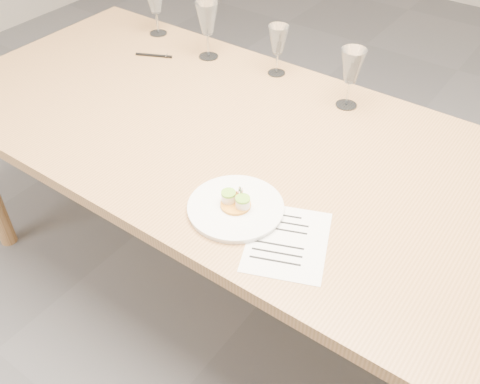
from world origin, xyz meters
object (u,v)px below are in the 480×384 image
Objects in this scene: dinner_plate at (236,207)px; recipe_sheet at (287,241)px; wine_glass_2 at (278,41)px; wine_glass_3 at (352,67)px; ballpoint_pen at (154,55)px; wine_glass_1 at (207,19)px; dining_table at (270,164)px.

recipe_sheet is (0.17, -0.02, -0.01)m from dinner_plate.
wine_glass_3 is (0.32, -0.05, 0.01)m from wine_glass_2.
ballpoint_pen is at bearing -160.23° from wine_glass_2.
wine_glass_3 is (-0.00, 0.65, 0.13)m from dinner_plate.
ballpoint_pen is 0.26m from wine_glass_1.
dinner_plate reaches higher than ballpoint_pen.
dinner_plate reaches higher than dining_table.
ballpoint_pen is 0.80m from wine_glass_3.
wine_glass_1 is 0.61m from wine_glass_3.
dining_table is at bearing -43.92° from ballpoint_pen.
ballpoint_pen is 0.67× the size of wine_glass_3.
recipe_sheet reaches higher than dining_table.
dining_table is at bearing -34.17° from wine_glass_1.
dining_table is 11.04× the size of wine_glass_1.
dinner_plate is 1.88× the size of ballpoint_pen.
wine_glass_1 is (-0.61, 0.65, 0.14)m from dinner_plate.
wine_glass_1 is (-0.53, 0.36, 0.22)m from dining_table.
wine_glass_3 reaches higher than ballpoint_pen.
ballpoint_pen is at bearing 161.54° from dining_table.
dining_table is 0.32m from dinner_plate.
dinner_plate is at bearing 151.80° from recipe_sheet.
wine_glass_1 is at bearing 117.11° from recipe_sheet.
recipe_sheet is (0.25, -0.31, 0.07)m from dining_table.
wine_glass_1 is (0.18, 0.12, 0.15)m from ballpoint_pen.
dinner_plate is 1.40× the size of wine_glass_2.
wine_glass_2 reaches higher than ballpoint_pen.
wine_glass_2 is at bearing 102.34° from recipe_sheet.
dining_table is at bearing 105.38° from dinner_plate.
dining_table is 0.42m from wine_glass_3.
wine_glass_3 is (-0.18, 0.67, 0.14)m from recipe_sheet.
wine_glass_3 is at bearing -16.91° from ballpoint_pen.
wine_glass_2 is (0.29, 0.04, -0.02)m from wine_glass_1.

